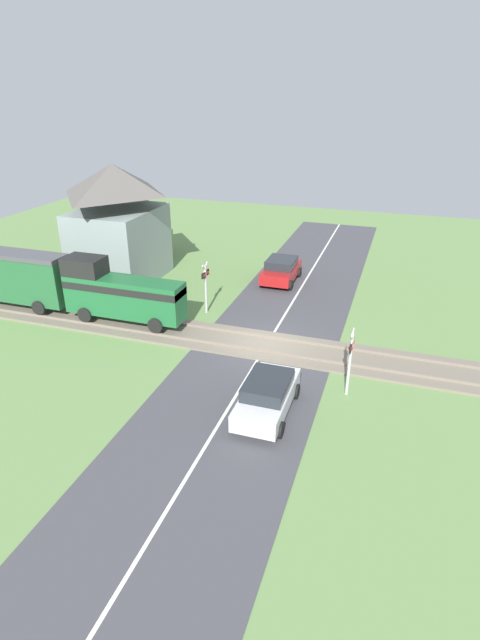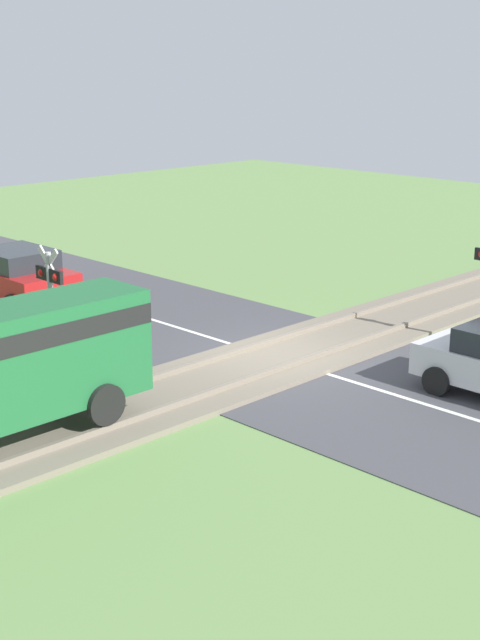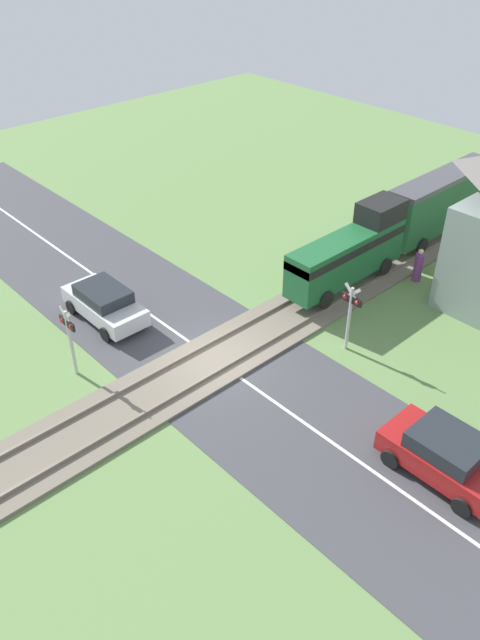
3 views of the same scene
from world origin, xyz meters
The scene contains 5 objects.
ground_plane centered at (0.00, 0.00, 0.00)m, with size 60.00×60.00×0.00m, color #66894C.
road_surface centered at (0.00, 0.00, 0.01)m, with size 48.00×6.40×0.02m.
track_bed centered at (0.00, 0.00, 0.07)m, with size 2.80×48.00×0.24m.
car_far_side centered at (8.58, 1.44, 0.78)m, with size 3.66×1.99×1.49m.
crossing_signal_east_approach centered at (2.79, 4.09, 1.80)m, with size 0.90×0.18×2.78m.
Camera 2 is at (-12.80, 14.02, 6.46)m, focal length 50.00 mm.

